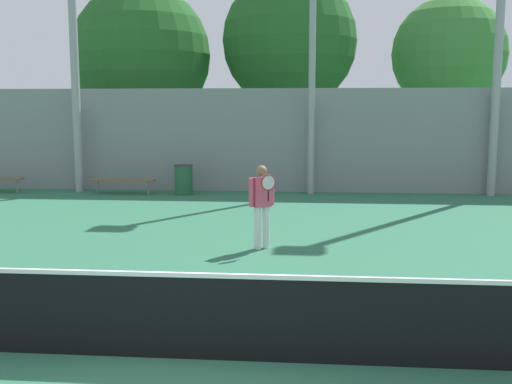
# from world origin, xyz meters

# --- Properties ---
(ground_plane) EXTENTS (100.00, 100.00, 0.00)m
(ground_plane) POSITION_xyz_m (0.00, 0.00, 0.00)
(ground_plane) COLOR #2D6B4C
(tennis_net) EXTENTS (11.19, 0.09, 0.98)m
(tennis_net) POSITION_xyz_m (0.00, 0.00, 0.50)
(tennis_net) COLOR #99999E
(tennis_net) RESTS_ON ground_plane
(tennis_player) EXTENTS (0.53, 0.51, 1.66)m
(tennis_player) POSITION_xyz_m (0.44, 5.33, 0.93)
(tennis_player) COLOR silver
(tennis_player) RESTS_ON ground_plane
(bench_courtside_near) EXTENTS (2.10, 0.40, 0.47)m
(bench_courtside_near) POSITION_xyz_m (-4.67, 12.60, 0.43)
(bench_courtside_near) COLOR brown
(bench_courtside_near) RESTS_ON ground_plane
(light_pole_far_right) EXTENTS (0.90, 0.60, 9.21)m
(light_pole_far_right) POSITION_xyz_m (1.42, 13.19, 5.74)
(light_pole_far_right) COLOR #939399
(light_pole_far_right) RESTS_ON ground_plane
(trash_bin) EXTENTS (0.60, 0.60, 0.96)m
(trash_bin) POSITION_xyz_m (-2.66, 12.62, 0.48)
(trash_bin) COLOR #235B33
(trash_bin) RESTS_ON ground_plane
(back_fence) EXTENTS (24.01, 0.06, 3.42)m
(back_fence) POSITION_xyz_m (0.00, 13.59, 1.71)
(back_fence) COLOR gray
(back_fence) RESTS_ON ground_plane
(tree_green_tall) EXTENTS (5.46, 5.46, 8.20)m
(tree_green_tall) POSITION_xyz_m (0.51, 18.66, 5.46)
(tree_green_tall) COLOR brown
(tree_green_tall) RESTS_ON ground_plane
(tree_green_broad) EXTENTS (5.65, 5.65, 7.74)m
(tree_green_broad) POSITION_xyz_m (-5.52, 18.24, 4.90)
(tree_green_broad) COLOR brown
(tree_green_broad) RESTS_ON ground_plane
(tree_dark_dense) EXTENTS (4.53, 4.53, 7.19)m
(tree_dark_dense) POSITION_xyz_m (6.90, 18.87, 4.89)
(tree_dark_dense) COLOR brown
(tree_dark_dense) RESTS_ON ground_plane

